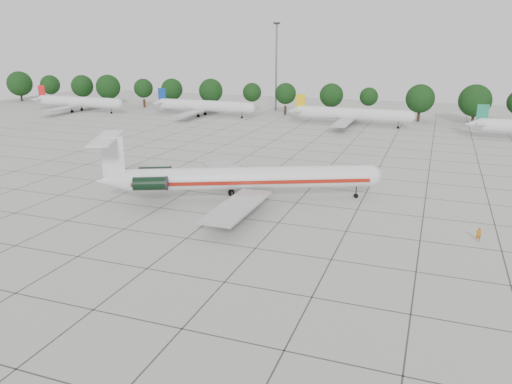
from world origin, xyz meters
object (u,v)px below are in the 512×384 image
ground_crew (479,234)px  bg_airliner_b (204,106)px  main_airliner (236,178)px  floodlight_mast (276,62)px  bg_airliner_c (352,114)px  bg_airliner_a (78,102)px

ground_crew → bg_airliner_b: (-67.19, 71.94, 2.14)m
main_airliner → floodlight_mast: 89.35m
ground_crew → bg_airliner_c: (-25.58, 69.86, 2.14)m
bg_airliner_b → bg_airliner_c: bearing=-2.9°
main_airliner → bg_airliner_c: 66.01m
bg_airliner_c → floodlight_mast: size_ratio=1.11×
main_airliner → bg_airliner_a: main_airliner is taller
bg_airliner_b → bg_airliner_c: 41.66m
floodlight_mast → main_airliner: bearing=-75.6°
main_airliner → ground_crew: bearing=-31.9°
bg_airliner_a → floodlight_mast: (54.48, 22.50, 11.37)m
main_airliner → ground_crew: 30.13m
bg_airliner_b → bg_airliner_a: bearing=-173.3°
main_airliner → bg_airliner_b: main_airliner is taller
ground_crew → floodlight_mast: size_ratio=0.06×
ground_crew → floodlight_mast: bearing=-69.8°
main_airliner → bg_airliner_c: main_airliner is taller
main_airliner → floodlight_mast: bearing=80.1°
ground_crew → bg_airliner_c: bearing=-79.6°
main_airliner → ground_crew: main_airliner is taller
main_airliner → bg_airliner_a: (-76.54, 63.37, -0.25)m
bg_airliner_a → floodlight_mast: bearing=22.4°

